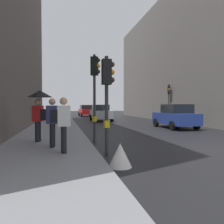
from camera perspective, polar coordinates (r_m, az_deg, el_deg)
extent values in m
plane|color=black|center=(9.66, 25.62, -8.41)|extent=(120.00, 120.00, 0.00)
cube|color=gray|center=(13.52, -15.44, -5.10)|extent=(3.47, 40.00, 0.16)
cube|color=slate|center=(30.25, 21.31, 11.42)|extent=(12.00, 25.26, 13.67)
cylinder|color=#2D2D2D|center=(22.50, 14.68, 2.24)|extent=(0.12, 0.12, 3.80)
cube|color=black|center=(22.56, 14.71, 5.75)|extent=(0.33, 0.36, 0.84)
cube|color=yellow|center=(22.51, 14.67, 0.07)|extent=(0.24, 0.22, 0.24)
sphere|color=#2D231E|center=(22.39, 14.78, 6.45)|extent=(0.18, 0.18, 0.18)
sphere|color=orange|center=(22.37, 14.78, 5.78)|extent=(0.18, 0.18, 0.18)
sphere|color=#2D231E|center=(22.35, 14.77, 5.12)|extent=(0.18, 0.18, 0.18)
cylinder|color=#2D2D2D|center=(9.98, -4.63, 3.57)|extent=(0.12, 0.12, 3.99)
cube|color=black|center=(10.13, -4.65, 11.92)|extent=(0.38, 0.35, 0.84)
cube|color=yellow|center=(9.99, -4.62, -1.85)|extent=(0.24, 0.25, 0.24)
sphere|color=#2D231E|center=(10.12, -3.62, 13.44)|extent=(0.18, 0.18, 0.18)
sphere|color=orange|center=(10.07, -3.61, 11.99)|extent=(0.18, 0.18, 0.18)
sphere|color=#2D231E|center=(10.03, -3.61, 10.53)|extent=(0.18, 0.18, 0.18)
cylinder|color=#2D2D2D|center=(7.25, -1.43, 1.58)|extent=(0.12, 0.12, 3.31)
cube|color=black|center=(7.33, -1.44, 10.47)|extent=(0.32, 0.26, 0.84)
cube|color=yellow|center=(7.27, -1.43, -3.18)|extent=(0.17, 0.21, 0.24)
sphere|color=#2D231E|center=(7.43, 0.01, 12.39)|extent=(0.18, 0.18, 0.18)
sphere|color=orange|center=(7.38, 0.01, 10.41)|extent=(0.18, 0.18, 0.18)
sphere|color=#2D231E|center=(7.35, 0.01, 8.40)|extent=(0.18, 0.18, 0.18)
cube|color=#BCBCC1|center=(23.68, -2.93, -0.59)|extent=(1.87, 4.23, 0.80)
cube|color=black|center=(23.90, -3.05, 1.15)|extent=(1.63, 2.03, 0.64)
cylinder|color=black|center=(22.57, -0.03, -1.72)|extent=(0.23, 0.64, 0.64)
cylinder|color=black|center=(22.21, -4.55, -1.78)|extent=(0.23, 0.64, 0.64)
cylinder|color=black|center=(25.20, -1.51, -1.36)|extent=(0.23, 0.64, 0.64)
cylinder|color=black|center=(24.87, -5.56, -1.41)|extent=(0.23, 0.64, 0.64)
cube|color=red|center=(34.12, -6.84, 0.10)|extent=(2.05, 4.30, 0.80)
cube|color=black|center=(34.35, -6.91, 1.31)|extent=(1.72, 2.09, 0.64)
cylinder|color=black|center=(32.97, -4.90, -0.65)|extent=(0.26, 0.65, 0.64)
cylinder|color=black|center=(32.66, -8.00, -0.68)|extent=(0.26, 0.65, 0.64)
cylinder|color=black|center=(35.62, -5.77, -0.47)|extent=(0.26, 0.65, 0.64)
cylinder|color=black|center=(35.33, -8.64, -0.50)|extent=(0.26, 0.65, 0.64)
cube|color=navy|center=(16.69, 16.18, -1.62)|extent=(1.85, 4.22, 0.80)
cube|color=black|center=(16.45, 16.61, 0.84)|extent=(1.62, 2.02, 0.64)
cylinder|color=black|center=(17.53, 11.47, -2.74)|extent=(0.23, 0.64, 0.64)
cylinder|color=black|center=(18.33, 16.63, -2.59)|extent=(0.23, 0.64, 0.64)
cylinder|color=black|center=(15.11, 15.61, -3.48)|extent=(0.23, 0.64, 0.64)
cylinder|color=black|center=(16.03, 21.31, -3.24)|extent=(0.23, 0.64, 0.64)
cylinder|color=black|center=(9.68, -18.60, -4.81)|extent=(0.16, 0.16, 0.85)
cylinder|color=black|center=(9.50, -19.12, -4.94)|extent=(0.16, 0.16, 0.85)
cube|color=red|center=(9.54, -18.90, -0.36)|extent=(0.46, 0.38, 0.66)
sphere|color=tan|center=(9.53, -18.93, 2.46)|extent=(0.24, 0.24, 0.24)
cylinder|color=black|center=(9.49, -18.37, 1.14)|extent=(0.02, 0.02, 0.90)
cone|color=black|center=(9.50, -18.40, 4.58)|extent=(1.00, 1.00, 0.28)
cylinder|color=black|center=(8.29, -15.21, -5.87)|extent=(0.16, 0.16, 0.85)
cylinder|color=black|center=(8.10, -15.51, -6.05)|extent=(0.16, 0.16, 0.85)
cube|color=navy|center=(8.13, -15.40, -0.67)|extent=(0.44, 0.32, 0.66)
sphere|color=tan|center=(8.12, -15.43, 2.64)|extent=(0.24, 0.24, 0.24)
cube|color=black|center=(8.20, -17.45, -0.67)|extent=(0.24, 0.31, 0.40)
cylinder|color=black|center=(7.24, -12.64, -6.95)|extent=(0.16, 0.16, 0.85)
cylinder|color=black|center=(7.04, -12.47, -7.19)|extent=(0.16, 0.16, 0.85)
cube|color=silver|center=(7.06, -12.59, -1.00)|extent=(0.42, 0.30, 0.66)
sphere|color=tan|center=(7.06, -12.62, 2.81)|extent=(0.24, 0.24, 0.24)
cube|color=black|center=(7.04, -15.02, -1.03)|extent=(0.23, 0.30, 0.40)
cone|color=silver|center=(6.00, 2.15, -11.24)|extent=(0.64, 0.64, 0.65)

